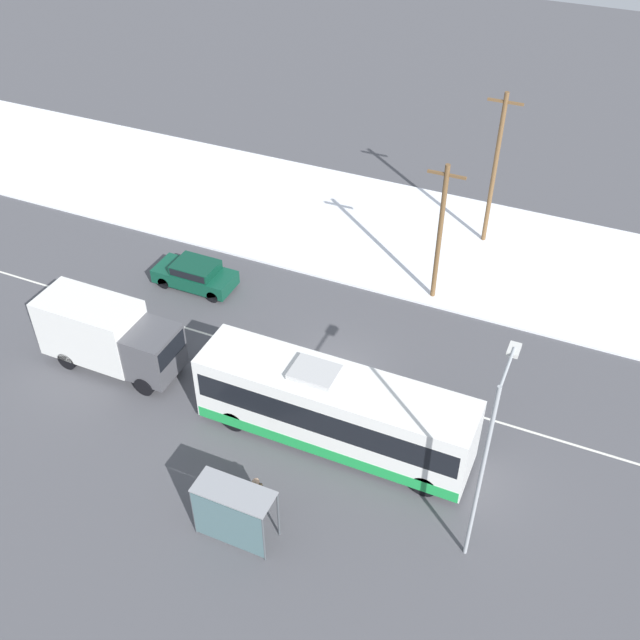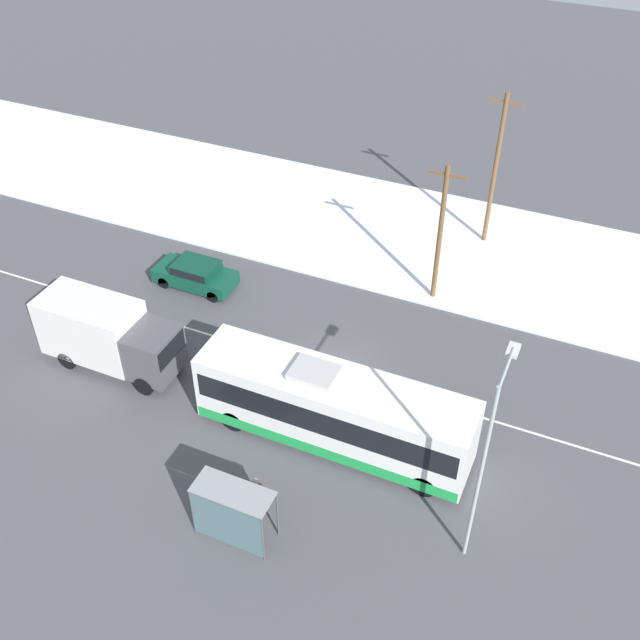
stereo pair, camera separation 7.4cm
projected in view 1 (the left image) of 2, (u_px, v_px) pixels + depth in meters
ground_plane at (334, 372)px, 33.47m from camera, size 120.00×120.00×0.00m
snow_lot at (416, 239)px, 41.81m from camera, size 80.00×11.00×0.12m
lane_marking_center at (334, 372)px, 33.47m from camera, size 60.00×0.12×0.00m
city_bus at (334, 409)px, 29.33m from camera, size 11.13×2.57×3.51m
box_truck at (107, 334)px, 32.79m from camera, size 6.40×2.30×3.27m
sedan_car at (195, 274)px, 38.01m from camera, size 4.17×1.80×1.42m
pedestrian_at_stop at (257, 490)px, 27.15m from camera, size 0.59×0.26×1.65m
bus_shelter at (231, 510)px, 25.67m from camera, size 2.85×1.20×2.40m
streetlamp at (488, 449)px, 23.43m from camera, size 0.36×2.36×8.12m
utility_pole_roadside at (440, 232)px, 35.32m from camera, size 1.80×0.24×7.39m
utility_pole_snowlot at (495, 168)px, 38.93m from camera, size 1.80×0.24×8.61m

